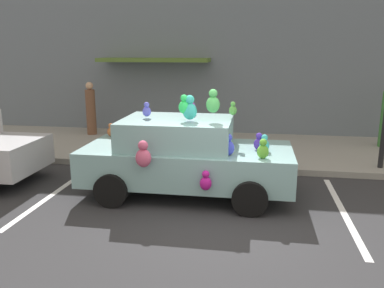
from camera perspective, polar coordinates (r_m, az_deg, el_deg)
ground_plane at (r=6.71m, az=4.54°, el=-11.88°), size 60.00×60.00×0.00m
sidewalk at (r=11.40m, az=6.66°, el=-0.78°), size 24.00×4.00×0.15m
storefront_building at (r=13.20m, az=7.37°, el=14.80°), size 24.00×1.25×6.40m
parking_stripe_front at (r=7.79m, az=21.02°, el=-9.06°), size 0.12×3.60×0.01m
parking_stripe_rear at (r=8.60m, az=-19.36°, el=-6.77°), size 0.12×3.60×0.01m
plush_covered_car at (r=7.89m, az=-1.08°, el=-1.66°), size 4.13×2.16×2.16m
teddy_bear_on_sidewalk at (r=10.30m, az=-7.25°, el=-0.14°), size 0.35×0.29×0.67m
pedestrian_walking_past at (r=13.30m, az=-14.45°, el=4.83°), size 0.31×0.31×1.71m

